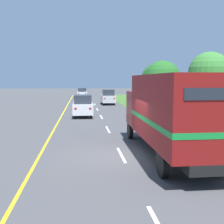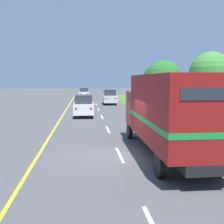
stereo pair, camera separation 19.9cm
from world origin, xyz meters
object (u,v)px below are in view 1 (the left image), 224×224
(horse_trailer_truck, at_px, (170,112))
(lead_car_white, at_px, (83,106))
(roadside_tree_mid, at_px, (162,79))
(roadside_tree_far, at_px, (155,78))
(lead_car_white_ahead, at_px, (82,93))
(highway_sign, at_px, (188,104))
(lead_car_silver_ahead, at_px, (108,97))
(roadside_tree_near, at_px, (209,73))

(horse_trailer_truck, distance_m, lead_car_white, 14.57)
(roadside_tree_mid, bearing_deg, roadside_tree_far, 82.07)
(lead_car_white_ahead, distance_m, roadside_tree_far, 16.48)
(horse_trailer_truck, relative_size, lead_car_white, 2.31)
(horse_trailer_truck, xyz_separation_m, lead_car_white, (-3.76, 14.04, -1.01))
(lead_car_white, distance_m, highway_sign, 9.50)
(lead_car_white_ahead, distance_m, roadside_tree_mid, 21.65)
(highway_sign, bearing_deg, lead_car_white_ahead, 104.13)
(lead_car_white, bearing_deg, highway_sign, -30.78)
(highway_sign, height_order, roadside_tree_mid, roadside_tree_mid)
(highway_sign, bearing_deg, roadside_tree_mid, 82.23)
(lead_car_silver_ahead, height_order, roadside_tree_near, roadside_tree_near)
(lead_car_silver_ahead, bearing_deg, roadside_tree_near, -60.35)
(lead_car_white_ahead, relative_size, roadside_tree_far, 0.74)
(highway_sign, distance_m, roadside_tree_mid, 13.74)
(lead_car_white, distance_m, roadside_tree_near, 12.00)
(lead_car_white_ahead, height_order, roadside_tree_near, roadside_tree_near)
(roadside_tree_mid, bearing_deg, lead_car_white, -139.26)
(lead_car_white, relative_size, highway_sign, 1.49)
(lead_car_silver_ahead, distance_m, roadside_tree_near, 16.46)
(lead_car_white_ahead, xyz_separation_m, roadside_tree_far, (11.00, -11.96, 2.73))
(roadside_tree_mid, bearing_deg, highway_sign, -97.77)
(lead_car_white, height_order, highway_sign, highway_sign)
(roadside_tree_far, bearing_deg, lead_car_silver_ahead, -159.27)
(horse_trailer_truck, distance_m, lead_car_white_ahead, 41.85)
(horse_trailer_truck, bearing_deg, roadside_tree_near, 58.74)
(highway_sign, bearing_deg, lead_car_silver_ahead, 104.61)
(highway_sign, relative_size, roadside_tree_near, 0.43)
(horse_trailer_truck, xyz_separation_m, lead_car_white_ahead, (-3.78, 41.67, -1.08))
(lead_car_white, xyz_separation_m, roadside_tree_far, (10.97, 15.66, 2.66))
(lead_car_white, height_order, lead_car_white_ahead, lead_car_white)
(roadside_tree_mid, distance_m, roadside_tree_far, 7.12)
(highway_sign, xyz_separation_m, roadside_tree_near, (3.39, 3.64, 2.54))
(roadside_tree_near, bearing_deg, horse_trailer_truck, -121.26)
(roadside_tree_near, bearing_deg, highway_sign, -132.95)
(roadside_tree_far, bearing_deg, lead_car_white, -125.02)
(lead_car_white_ahead, distance_m, highway_sign, 33.50)
(lead_car_silver_ahead, relative_size, roadside_tree_far, 0.75)
(roadside_tree_far, bearing_deg, lead_car_white_ahead, 132.59)
(roadside_tree_near, bearing_deg, lead_car_silver_ahead, 119.65)
(lead_car_silver_ahead, relative_size, highway_sign, 1.67)
(lead_car_silver_ahead, relative_size, roadside_tree_mid, 0.74)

